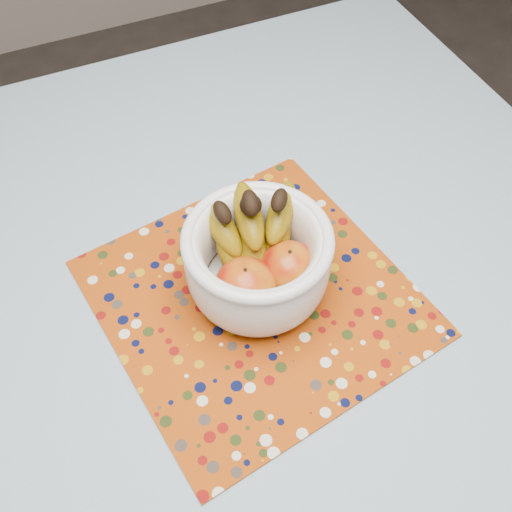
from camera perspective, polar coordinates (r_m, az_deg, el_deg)
The scene contains 4 objects.
table at distance 0.95m, azimuth -2.03°, elevation -7.82°, with size 1.20×1.20×0.75m.
tablecloth at distance 0.88m, azimuth -2.19°, elevation -5.24°, with size 1.32×1.32×0.01m, color slate.
placemat at distance 0.88m, azimuth -0.06°, elevation -3.98°, with size 0.42×0.42×0.00m, color #943708.
fruit_bowl at distance 0.83m, azimuth 0.19°, elevation 0.32°, with size 0.23×0.21×0.17m.
Camera 1 is at (-0.16, -0.43, 1.50)m, focal length 42.00 mm.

